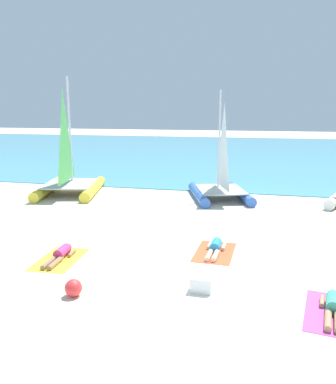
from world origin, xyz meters
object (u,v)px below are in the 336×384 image
at_px(towel_center_right, 215,252).
at_px(sailboat_blue, 220,183).
at_px(towel_center_left, 60,259).
at_px(sunbather_center_left, 60,254).
at_px(sailboat_yellow, 69,177).
at_px(sunbather_center_right, 215,247).
at_px(sunbather_rightmost, 333,306).
at_px(beach_ball, 73,288).
at_px(cooler_box, 201,284).
at_px(towel_rightmost, 333,313).

bearing_deg(towel_center_right, sailboat_blue, 95.04).
xyz_separation_m(towel_center_left, sunbather_center_left, (-0.00, 0.07, 0.13)).
relative_size(sailboat_yellow, sunbather_center_left, 3.68).
bearing_deg(sunbather_center_right, towel_center_left, -156.58).
bearing_deg(sunbather_rightmost, sailboat_yellow, 147.72).
xyz_separation_m(sunbather_center_left, beach_ball, (1.43, -2.02, 0.07)).
relative_size(sunbather_center_right, sunbather_rightmost, 1.00).
relative_size(sailboat_yellow, towel_center_right, 3.03).
xyz_separation_m(towel_center_right, sunbather_center_right, (0.00, 0.07, 0.13)).
xyz_separation_m(beach_ball, cooler_box, (2.80, 0.92, -0.02)).
bearing_deg(cooler_box, sunbather_rightmost, -6.17).
xyz_separation_m(towel_rightmost, sunbather_rightmost, (0.01, 0.07, 0.13)).
bearing_deg(sunbather_center_right, beach_ball, -125.77).
relative_size(sunbather_center_left, towel_center_right, 0.82).
bearing_deg(sunbather_rightmost, towel_center_left, 177.92).
bearing_deg(beach_ball, towel_center_left, 126.18).
relative_size(sailboat_blue, sunbather_center_left, 3.24).
bearing_deg(sunbather_center_left, sailboat_blue, 63.72).
relative_size(towel_center_left, sunbather_center_left, 1.21).
distance_m(sailboat_yellow, sailboat_blue, 7.48).
xyz_separation_m(towel_center_left, towel_center_right, (4.22, 1.61, 0.00)).
distance_m(sailboat_yellow, sunbather_center_left, 8.99).
distance_m(sunbather_center_left, sunbather_center_right, 4.52).
bearing_deg(cooler_box, towel_center_left, 166.29).
bearing_deg(sunbather_center_left, sunbather_rightmost, -15.19).
relative_size(sunbather_center_left, sunbather_rightmost, 1.00).
bearing_deg(towel_center_right, beach_ball, -127.98).
xyz_separation_m(sailboat_yellow, beach_ball, (5.30, -10.10, -0.66)).
distance_m(towel_rightmost, cooler_box, 2.86).
xyz_separation_m(sailboat_blue, towel_rightmost, (3.48, -10.20, -0.75)).
xyz_separation_m(sunbather_rightmost, cooler_box, (-2.84, 0.31, 0.05)).
relative_size(beach_ball, cooler_box, 0.80).
bearing_deg(sunbather_center_left, beach_ball, -58.60).
bearing_deg(towel_center_right, sunbather_center_right, 88.29).
height_order(towel_center_left, sunbather_rightmost, sunbather_rightmost).
relative_size(sailboat_blue, sunbather_center_right, 3.24).
xyz_separation_m(towel_center_left, cooler_box, (4.23, -1.03, 0.17)).
distance_m(sailboat_blue, sunbather_rightmost, 10.74).
distance_m(sunbather_rightmost, cooler_box, 2.86).
height_order(sailboat_blue, towel_center_left, sailboat_blue).
height_order(sunbather_center_left, sunbather_rightmost, same).
relative_size(towel_center_right, beach_ball, 4.72).
distance_m(towel_center_left, towel_center_right, 4.51).
bearing_deg(beach_ball, towel_rightmost, 5.59).
distance_m(sunbather_center_right, towel_rightmost, 4.20).
xyz_separation_m(sunbather_center_left, cooler_box, (4.23, -1.10, 0.05)).
distance_m(sailboat_blue, beach_ball, 10.98).
bearing_deg(sailboat_yellow, sunbather_rightmost, -54.52).
distance_m(sailboat_yellow, towel_rightmost, 14.54).
xyz_separation_m(towel_center_right, beach_ball, (-2.79, -3.57, 0.20)).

